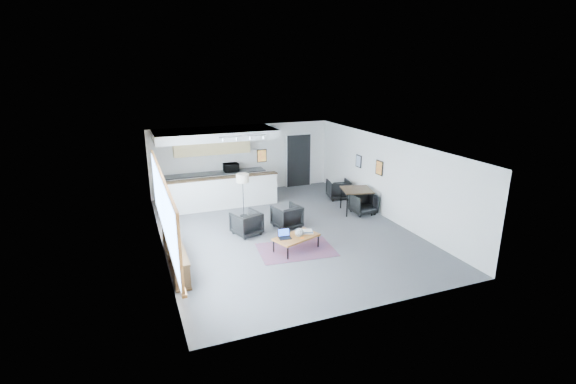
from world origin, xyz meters
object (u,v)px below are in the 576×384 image
object	(u,v)px
dining_chair_near	(363,204)
microwave	(231,166)
dining_table	(357,191)
ceramic_pot	(299,233)
coffee_table	(296,237)
dining_chair_far	(338,190)
laptop	(284,235)
book_stack	(308,232)
armchair_left	(246,222)
armchair_right	(287,215)
floor_lamp	(243,180)

from	to	relation	value
dining_chair_near	microwave	xyz separation A→B (m)	(-3.56, 3.66, 0.79)
dining_table	dining_chair_near	xyz separation A→B (m)	(0.14, -0.23, -0.41)
ceramic_pot	dining_chair_near	bearing A→B (deg)	31.25
coffee_table	dining_chair_far	distance (m)	4.81
laptop	book_stack	bearing A→B (deg)	9.62
book_stack	armchair_left	size ratio (longest dim) A/B	0.45
armchair_right	microwave	world-z (taller)	microwave
armchair_right	coffee_table	bearing A→B (deg)	65.31
coffee_table	armchair_right	size ratio (longest dim) A/B	1.76
floor_lamp	dining_chair_near	world-z (taller)	floor_lamp
coffee_table	armchair_right	xyz separation A→B (m)	(0.36, 1.61, 0.02)
armchair_right	floor_lamp	distance (m)	1.93
laptop	ceramic_pot	xyz separation A→B (m)	(0.39, -0.10, 0.05)
coffee_table	armchair_right	distance (m)	1.65
floor_lamp	dining_table	world-z (taller)	floor_lamp
book_stack	dining_table	world-z (taller)	dining_table
dining_table	armchair_right	bearing A→B (deg)	-170.30
coffee_table	book_stack	world-z (taller)	book_stack
coffee_table	dining_chair_near	xyz separation A→B (m)	(3.18, 1.84, -0.04)
armchair_left	dining_chair_far	distance (m)	4.61
armchair_left	armchair_right	distance (m)	1.30
ceramic_pot	book_stack	xyz separation A→B (m)	(0.30, 0.15, -0.08)
armchair_left	floor_lamp	distance (m)	1.79
armchair_right	dining_table	bearing A→B (deg)	177.53
coffee_table	laptop	bearing A→B (deg)	151.42
dining_table	microwave	xyz separation A→B (m)	(-3.42, 3.43, 0.38)
book_stack	armchair_right	size ratio (longest dim) A/B	0.44
coffee_table	floor_lamp	size ratio (longest dim) A/B	0.95
coffee_table	microwave	distance (m)	5.56
armchair_left	floor_lamp	bearing A→B (deg)	-121.11
floor_lamp	microwave	xyz separation A→B (m)	(0.22, 2.44, -0.13)
laptop	ceramic_pot	world-z (taller)	ceramic_pot
armchair_left	microwave	xyz separation A→B (m)	(0.56, 3.97, 0.74)
laptop	microwave	xyz separation A→B (m)	(-0.06, 5.45, 0.65)
floor_lamp	microwave	size ratio (longest dim) A/B	2.61
laptop	armchair_right	distance (m)	1.71
armchair_left	dining_chair_far	bearing A→B (deg)	-171.84
laptop	dining_chair_far	xyz separation A→B (m)	(3.51, 3.56, -0.13)
book_stack	microwave	xyz separation A→B (m)	(-0.75, 5.40, 0.68)
armchair_left	dining_chair_near	xyz separation A→B (m)	(4.12, 0.31, -0.06)
microwave	ceramic_pot	bearing A→B (deg)	-87.47
armchair_left	microwave	distance (m)	4.07
coffee_table	armchair_left	xyz separation A→B (m)	(-0.94, 1.53, 0.01)
dining_chair_far	dining_table	bearing A→B (deg)	96.11
dining_table	dining_chair_near	world-z (taller)	dining_table
book_stack	armchair_left	distance (m)	1.94
armchair_right	laptop	bearing A→B (deg)	54.29
dining_table	microwave	bearing A→B (deg)	134.90
dining_table	microwave	world-z (taller)	microwave
armchair_left	dining_table	size ratio (longest dim) A/B	0.65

